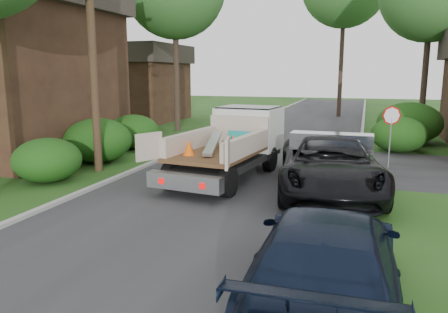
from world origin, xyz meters
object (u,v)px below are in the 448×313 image
Objects in this scene: stop_sign at (391,124)px; house_left_far at (133,82)px; utility_pole at (92,33)px; black_pickup at (329,165)px; navy_suv at (326,259)px; flatbed_truck at (237,139)px.

house_left_far is (-18.70, 13.00, 1.27)m from stop_sign.
utility_pole is 9.71m from black_pickup.
black_pickup reaches higher than navy_suv.
flatbed_truck is (13.22, -15.75, -1.72)m from house_left_far.
black_pickup is 1.16× the size of navy_suv.
house_left_far is 1.35× the size of navy_suv.
house_left_far reaches higher than stop_sign.
stop_sign is 11.91m from utility_pole.
utility_pole is 1.54× the size of black_pickup.
house_left_far reaches higher than navy_suv.
black_pickup is at bearing -3.16° from utility_pole.
black_pickup is at bearing -113.62° from stop_sign.
black_pickup is at bearing -46.28° from house_left_far.
house_left_far is at bearing -56.15° from navy_suv.
house_left_far is at bearing 136.53° from flatbed_truck.
stop_sign is 6.15m from flatbed_truck.
flatbed_truck is at bearing 13.68° from utility_pole.
black_pickup is 7.02m from navy_suv.
flatbed_truck is at bearing -153.32° from stop_sign.
navy_suv is (-1.45, -11.50, -0.96)m from stop_sign.
house_left_far is 1.13× the size of flatbed_truck.
black_pickup is (3.51, -1.75, -0.42)m from flatbed_truck.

